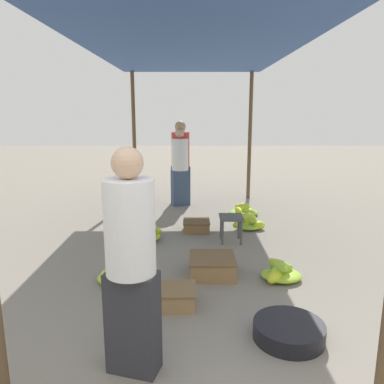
# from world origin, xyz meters

# --- Properties ---
(canopy_post_back_left) EXTENTS (0.08, 0.08, 2.75)m
(canopy_post_back_left) POSITION_xyz_m (-1.27, 6.37, 1.38)
(canopy_post_back_left) COLOR brown
(canopy_post_back_left) RESTS_ON ground
(canopy_post_back_right) EXTENTS (0.08, 0.08, 2.75)m
(canopy_post_back_right) POSITION_xyz_m (1.27, 6.37, 1.38)
(canopy_post_back_right) COLOR brown
(canopy_post_back_right) RESTS_ON ground
(canopy_tarp) EXTENTS (2.94, 6.47, 0.04)m
(canopy_tarp) POSITION_xyz_m (0.00, 3.33, 2.77)
(canopy_tarp) COLOR #33569E
(canopy_tarp) RESTS_ON canopy_post_front_left
(vendor_foreground) EXTENTS (0.44, 0.44, 1.68)m
(vendor_foreground) POSITION_xyz_m (-0.43, 0.59, 0.87)
(vendor_foreground) COLOR #2D2D33
(vendor_foreground) RESTS_ON ground
(stool) EXTENTS (0.34, 0.34, 0.40)m
(stool) POSITION_xyz_m (0.58, 3.44, 0.32)
(stool) COLOR #4C4C4C
(stool) RESTS_ON ground
(basin_black) EXTENTS (0.60, 0.60, 0.15)m
(basin_black) POSITION_xyz_m (0.82, 0.98, 0.07)
(basin_black) COLOR black
(basin_black) RESTS_ON ground
(banana_pile_left_0) EXTENTS (0.50, 0.51, 0.26)m
(banana_pile_left_0) POSITION_xyz_m (-0.68, 3.51, 0.11)
(banana_pile_left_0) COLOR #84B934
(banana_pile_left_0) RESTS_ON ground
(banana_pile_left_1) EXTENTS (0.54, 0.56, 0.24)m
(banana_pile_left_1) POSITION_xyz_m (-0.82, 2.10, 0.08)
(banana_pile_left_1) COLOR #8DBD33
(banana_pile_left_1) RESTS_ON ground
(banana_pile_left_2) EXTENTS (0.44, 0.35, 0.26)m
(banana_pile_left_2) POSITION_xyz_m (-1.02, 4.70, 0.12)
(banana_pile_left_2) COLOR #A4C62F
(banana_pile_left_2) RESTS_ON ground
(banana_pile_left_3) EXTENTS (0.44, 0.44, 0.20)m
(banana_pile_left_3) POSITION_xyz_m (-0.79, 3.98, 0.08)
(banana_pile_left_3) COLOR #9EC330
(banana_pile_left_3) RESTS_ON ground
(banana_pile_right_0) EXTENTS (0.55, 0.55, 0.24)m
(banana_pile_right_0) POSITION_xyz_m (0.97, 4.93, 0.08)
(banana_pile_right_0) COLOR #83B935
(banana_pile_right_0) RESTS_ON ground
(banana_pile_right_1) EXTENTS (0.47, 0.50, 0.23)m
(banana_pile_right_1) POSITION_xyz_m (1.01, 2.14, 0.09)
(banana_pile_right_1) COLOR #C9D528
(banana_pile_right_1) RESTS_ON ground
(banana_pile_right_2) EXTENTS (0.59, 0.36, 0.26)m
(banana_pile_right_2) POSITION_xyz_m (0.94, 4.05, 0.10)
(banana_pile_right_2) COLOR #A8C72E
(banana_pile_right_2) RESTS_ON ground
(crate_near) EXTENTS (0.39, 0.39, 0.19)m
(crate_near) POSITION_xyz_m (-0.16, 1.55, 0.09)
(crate_near) COLOR #9E7A4C
(crate_near) RESTS_ON ground
(crate_mid) EXTENTS (0.54, 0.54, 0.22)m
(crate_mid) POSITION_xyz_m (0.24, 2.27, 0.11)
(crate_mid) COLOR olive
(crate_mid) RESTS_ON ground
(crate_far) EXTENTS (0.43, 0.43, 0.17)m
(crate_far) POSITION_xyz_m (0.07, 3.96, 0.09)
(crate_far) COLOR brown
(crate_far) RESTS_ON ground
(shopper_walking_mid) EXTENTS (0.41, 0.41, 1.73)m
(shopper_walking_mid) POSITION_xyz_m (-0.24, 5.80, 0.90)
(shopper_walking_mid) COLOR #384766
(shopper_walking_mid) RESTS_ON ground
(shopper_walking_far) EXTENTS (0.43, 0.43, 1.59)m
(shopper_walking_far) POSITION_xyz_m (-0.24, 5.69, 0.83)
(shopper_walking_far) COLOR #384766
(shopper_walking_far) RESTS_ON ground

